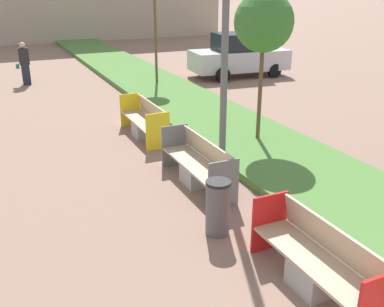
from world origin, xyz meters
TOP-DOWN VIEW (x-y plane):
  - planter_grass_strip at (3.20, 12.00)m, footprint 2.80×120.00m
  - bench_red_frame at (0.94, 3.26)m, footprint 0.65×2.21m
  - bench_grey_frame at (0.94, 6.99)m, footprint 0.65×2.36m
  - bench_yellow_frame at (0.94, 10.33)m, footprint 0.65×2.26m
  - litter_bin at (0.39, 5.09)m, footprint 0.41×0.41m
  - sapling_tree_near at (3.36, 8.54)m, footprint 1.41×1.41m
  - pedestrian_walking at (-1.30, 18.49)m, footprint 0.53×0.24m
  - parked_car_distant at (7.38, 16.42)m, footprint 4.33×2.10m

SIDE VIEW (x-z plane):
  - planter_grass_strip at x=3.20m, z-range 0.00..0.18m
  - bench_red_frame at x=0.94m, z-range -0.10..0.84m
  - bench_yellow_frame at x=0.94m, z-range -0.10..0.84m
  - bench_grey_frame at x=0.94m, z-range -0.09..0.85m
  - litter_bin at x=0.39m, z-range 0.00..0.95m
  - pedestrian_walking at x=-1.30m, z-range 0.01..1.70m
  - parked_car_distant at x=7.38m, z-range -0.02..1.84m
  - sapling_tree_near at x=3.36m, z-range 1.15..4.90m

